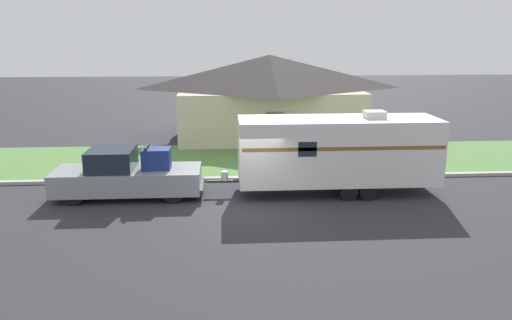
# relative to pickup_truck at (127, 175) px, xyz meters

# --- Properties ---
(ground_plane) EXTENTS (120.00, 120.00, 0.00)m
(ground_plane) POSITION_rel_pickup_truck_xyz_m (4.74, -1.75, -0.87)
(ground_plane) COLOR #2D2D33
(curb_strip) EXTENTS (80.00, 0.30, 0.14)m
(curb_strip) POSITION_rel_pickup_truck_xyz_m (4.74, 2.00, -0.80)
(curb_strip) COLOR #ADADA8
(curb_strip) RESTS_ON ground_plane
(lawn_strip) EXTENTS (80.00, 7.00, 0.03)m
(lawn_strip) POSITION_rel_pickup_truck_xyz_m (4.74, 5.65, -0.85)
(lawn_strip) COLOR #568442
(lawn_strip) RESTS_ON ground_plane
(house_across_street) EXTENTS (11.61, 7.41, 5.03)m
(house_across_street) POSITION_rel_pickup_truck_xyz_m (6.65, 11.43, 1.74)
(house_across_street) COLOR beige
(house_across_street) RESTS_ON ground_plane
(pickup_truck) EXTENTS (5.77, 2.09, 2.04)m
(pickup_truck) POSITION_rel_pickup_truck_xyz_m (0.00, 0.00, 0.00)
(pickup_truck) COLOR black
(pickup_truck) RESTS_ON ground_plane
(travel_trailer) EXTENTS (9.14, 2.38, 3.31)m
(travel_trailer) POSITION_rel_pickup_truck_xyz_m (8.33, -0.00, 0.88)
(travel_trailer) COLOR black
(travel_trailer) RESTS_ON ground_plane
(mailbox) EXTENTS (0.48, 0.20, 1.22)m
(mailbox) POSITION_rel_pickup_truck_xyz_m (6.17, 2.67, 0.08)
(mailbox) COLOR brown
(mailbox) RESTS_ON ground_plane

